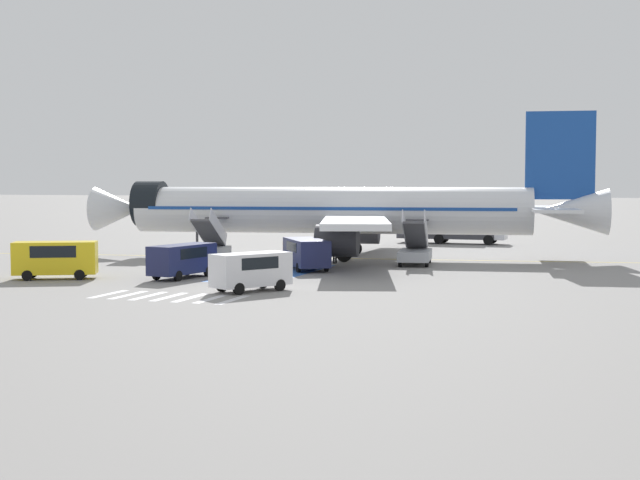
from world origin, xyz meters
The scene contains 20 objects.
ground_plane centered at (0.00, 0.00, 0.00)m, with size 600.00×600.00×0.00m, color gray.
apron_leadline_yellow centered at (-0.91, -0.97, 0.00)m, with size 0.20×74.84×0.01m, color gold.
apron_stand_patch_blue centered at (-0.91, -12.81, 0.00)m, with size 4.46×12.70×0.01m, color #2856A8.
apron_walkway_bar_0 centered at (-5.11, -26.07, 0.00)m, with size 0.44×3.60×0.01m, color silver.
apron_walkway_bar_1 centered at (-3.91, -26.07, 0.00)m, with size 0.44×3.60×0.01m, color silver.
apron_walkway_bar_2 centered at (-2.71, -26.07, 0.00)m, with size 0.44×3.60×0.01m, color silver.
apron_walkway_bar_3 centered at (-1.51, -26.07, 0.00)m, with size 0.44×3.60×0.01m, color silver.
apron_walkway_bar_4 centered at (-0.31, -26.07, 0.00)m, with size 0.44×3.60×0.01m, color silver.
apron_walkway_bar_5 centered at (0.89, -26.07, 0.00)m, with size 0.44×3.60×0.01m, color silver.
apron_walkway_bar_6 centered at (2.09, -26.07, 0.00)m, with size 0.44×3.60×0.01m, color silver.
airliner centered at (-0.22, -0.87, 3.71)m, with size 40.28×31.83×11.18m.
boarding_stairs_forward centered at (-8.66, -6.53, 1.00)m, with size 2.89×5.46×4.08m.
boarding_stairs_aft centered at (6.60, -4.24, 0.99)m, with size 2.89×5.46×4.02m.
fuel_tanker centered at (4.86, 18.95, 1.89)m, with size 10.49×2.82×3.70m.
service_van_0 centered at (-12.21, -20.62, 1.36)m, with size 5.20×3.78×2.29m.
service_van_1 centered at (-5.07, -17.70, 1.25)m, with size 2.52×5.18×2.08m.
service_van_2 centered at (1.59, -22.58, 1.25)m, with size 3.80×4.62×2.09m.
service_van_3 centered at (0.41, -10.24, 1.25)m, with size 4.66×5.58×2.08m.
ground_crew_0 centered at (0.82, -5.14, 0.97)m, with size 0.49×0.43×1.69m.
ground_crew_1 centered at (-3.10, -4.91, 1.01)m, with size 0.45×0.26×1.75m.
Camera 1 is at (20.45, -66.86, 5.89)m, focal length 50.00 mm.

